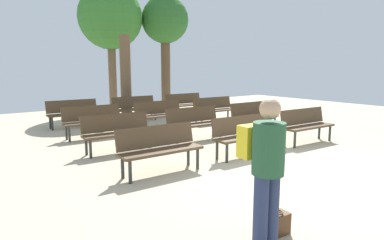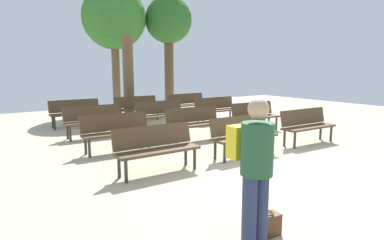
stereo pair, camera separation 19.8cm
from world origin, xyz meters
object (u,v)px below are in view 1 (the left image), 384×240
(bench_r0_c2, at_px, (306,123))
(visitor_with_backpack, at_px, (265,165))
(bench_r2_c1, at_px, (160,113))
(tree_0, at_px, (110,18))
(bench_r0_c0, at_px, (159,146))
(bench_r1_c0, at_px, (117,130))
(bench_r1_c1, at_px, (194,121))
(bench_r1_c2, at_px, (254,115))
(bench_r3_c2, at_px, (185,103))
(bench_r3_c1, at_px, (135,107))
(bench_r3_c0, at_px, (73,112))
(bench_r2_c0, at_px, (93,119))
(bench_r0_c1, at_px, (244,133))
(tree_1, at_px, (126,77))
(bench_r2_c2, at_px, (214,108))
(handbag, at_px, (276,224))
(tree_2, at_px, (165,23))

(bench_r0_c2, xyz_separation_m, visitor_with_backpack, (-4.74, -2.75, 0.43))
(bench_r2_c1, xyz_separation_m, tree_0, (0.62, 4.98, 3.47))
(bench_r0_c0, relative_size, bench_r1_c0, 0.99)
(bench_r1_c1, height_order, visitor_with_backpack, visitor_with_backpack)
(bench_r0_c2, bearing_deg, bench_r1_c2, 90.53)
(bench_r0_c0, bearing_deg, bench_r2_c1, 60.76)
(bench_r3_c2, bearing_deg, bench_r3_c1, 179.14)
(bench_r1_c1, height_order, bench_r3_c0, same)
(bench_r1_c1, height_order, bench_r2_c0, same)
(bench_r0_c0, relative_size, bench_r0_c1, 1.00)
(bench_r3_c2, relative_size, tree_1, 0.52)
(bench_r3_c0, bearing_deg, bench_r1_c0, -89.69)
(bench_r0_c0, relative_size, bench_r1_c1, 1.00)
(bench_r0_c1, xyz_separation_m, bench_r2_c1, (0.10, 3.78, 0.00))
(bench_r2_c2, relative_size, handbag, 4.86)
(bench_r0_c0, height_order, bench_r0_c2, same)
(bench_r3_c2, height_order, tree_0, tree_0)
(tree_2, bearing_deg, tree_1, -152.87)
(bench_r0_c2, xyz_separation_m, bench_r2_c0, (-4.19, 3.89, 0.00))
(bench_r1_c0, relative_size, bench_r1_c2, 1.01)
(bench_r0_c0, xyz_separation_m, bench_r0_c2, (4.30, -0.15, 0.00))
(bench_r0_c2, distance_m, bench_r1_c2, 1.89)
(bench_r0_c1, distance_m, tree_2, 9.17)
(tree_0, bearing_deg, bench_r1_c2, -77.67)
(tree_2, distance_m, visitor_with_backpack, 12.51)
(bench_r1_c1, relative_size, bench_r1_c2, 1.00)
(bench_r2_c0, bearing_deg, bench_r2_c2, 1.59)
(tree_2, bearing_deg, tree_0, 161.10)
(bench_r3_c0, xyz_separation_m, bench_r3_c2, (4.33, -0.15, 0.00))
(bench_r1_c2, distance_m, bench_r3_c0, 5.76)
(bench_r0_c0, bearing_deg, handbag, -90.11)
(bench_r0_c0, relative_size, visitor_with_backpack, 0.98)
(handbag, bearing_deg, bench_r0_c0, 88.07)
(bench_r1_c1, height_order, bench_r2_c1, same)
(bench_r2_c0, bearing_deg, bench_r0_c1, -59.01)
(tree_1, relative_size, tree_2, 0.62)
(bench_r0_c2, bearing_deg, bench_r0_c0, -179.08)
(bench_r1_c0, xyz_separation_m, tree_0, (2.85, 6.80, 3.47))
(bench_r3_c0, bearing_deg, bench_r1_c2, -40.41)
(bench_r2_c2, height_order, tree_2, tree_2)
(bench_r0_c2, bearing_deg, bench_r3_c2, 90.88)
(bench_r1_c0, distance_m, handbag, 4.71)
(bench_r1_c2, relative_size, visitor_with_backpack, 0.98)
(bench_r2_c0, relative_size, tree_0, 0.30)
(bench_r0_c2, xyz_separation_m, tree_1, (-1.83, 6.71, 1.05))
(bench_r0_c0, height_order, bench_r3_c2, same)
(bench_r2_c0, bearing_deg, handbag, -88.75)
(tree_2, bearing_deg, handbag, -115.94)
(bench_r0_c0, bearing_deg, visitor_with_backpack, -96.77)
(tree_0, bearing_deg, bench_r2_c0, -119.06)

